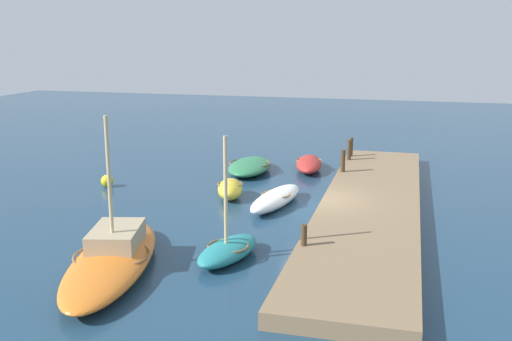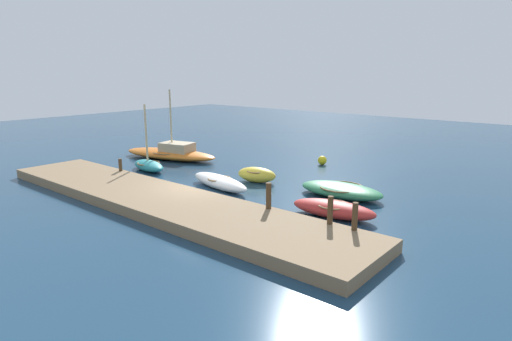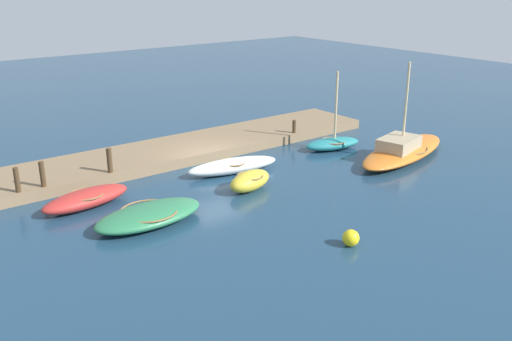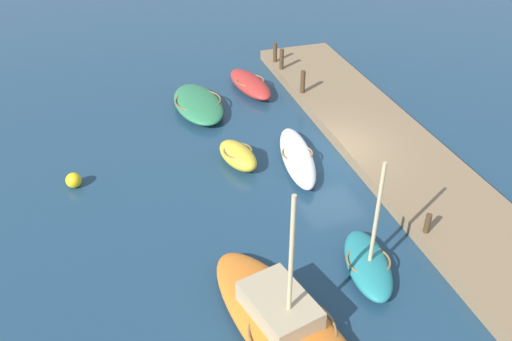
{
  "view_description": "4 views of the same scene",
  "coord_description": "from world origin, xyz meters",
  "views": [
    {
      "loc": [
        -23.57,
        -3.68,
        7.21
      ],
      "look_at": [
        1.05,
        2.79,
        1.24
      ],
      "focal_mm": 41.65,
      "sensor_mm": 36.0,
      "label": 1
    },
    {
      "loc": [
        15.55,
        -14.07,
        6.08
      ],
      "look_at": [
        0.28,
        4.3,
        0.52
      ],
      "focal_mm": 30.37,
      "sensor_mm": 36.0,
      "label": 2
    },
    {
      "loc": [
        14.15,
        21.9,
        8.77
      ],
      "look_at": [
        0.06,
        3.49,
        0.64
      ],
      "focal_mm": 39.64,
      "sensor_mm": 36.0,
      "label": 3
    },
    {
      "loc": [
        -16.95,
        8.81,
        12.06
      ],
      "look_at": [
        -1.21,
        3.74,
        0.89
      ],
      "focal_mm": 38.65,
      "sensor_mm": 36.0,
      "label": 4
    }
  ],
  "objects": [
    {
      "name": "mooring_post_west",
      "position": [
        -5.68,
        -0.58,
        0.84
      ],
      "size": [
        0.19,
        0.19,
        0.7
      ],
      "primitive_type": "cylinder",
      "color": "#47331E",
      "rests_on": "dock_platform"
    },
    {
      "name": "rowboat_white",
      "position": [
        -0.01,
        1.64,
        0.35
      ],
      "size": [
        4.56,
        1.96,
        0.68
      ],
      "rotation": [
        0.0,
        0.0,
        -0.18
      ],
      "color": "white",
      "rests_on": "ground_plane"
    },
    {
      "name": "mooring_post_mid_east",
      "position": [
        7.91,
        -0.58,
        1.02
      ],
      "size": [
        0.21,
        0.21,
        1.07
      ],
      "primitive_type": "cylinder",
      "color": "#47331E",
      "rests_on": "dock_platform"
    },
    {
      "name": "rowboat_teal",
      "position": [
        -6.3,
        1.79,
        0.35
      ],
      "size": [
        3.3,
        1.95,
        4.09
      ],
      "rotation": [
        0.0,
        0.0,
        -0.23
      ],
      "color": "teal",
      "rests_on": "ground_plane"
    },
    {
      "name": "motorboat_green",
      "position": [
        5.68,
        4.34,
        0.34
      ],
      "size": [
        4.33,
        2.26,
        0.66
      ],
      "rotation": [
        0.0,
        0.0,
        0.04
      ],
      "color": "#2D7A4C",
      "rests_on": "ground_plane"
    },
    {
      "name": "dinghy_yellow",
      "position": [
        0.68,
        3.88,
        0.43
      ],
      "size": [
        2.44,
        1.59,
        0.84
      ],
      "rotation": [
        0.0,
        0.0,
        0.24
      ],
      "color": "gold",
      "rests_on": "ground_plane"
    },
    {
      "name": "mooring_post_east",
      "position": [
        8.91,
        -0.58,
        1.0
      ],
      "size": [
        0.21,
        0.21,
        1.03
      ],
      "primitive_type": "cylinder",
      "color": "#47331E",
      "rests_on": "dock_platform"
    },
    {
      "name": "ground_plane",
      "position": [
        0.0,
        0.0,
        0.0
      ],
      "size": [
        84.0,
        84.0,
        0.0
      ],
      "primitive_type": "plane",
      "color": "navy"
    },
    {
      "name": "sailboat_orange",
      "position": [
        -8.03,
        4.99,
        0.43
      ],
      "size": [
        7.64,
        3.93,
        4.81
      ],
      "rotation": [
        0.0,
        0.0,
        0.24
      ],
      "color": "orange",
      "rests_on": "ground_plane"
    },
    {
      "name": "dock_platform",
      "position": [
        0.0,
        -2.28,
        0.24
      ],
      "size": [
        21.22,
        3.91,
        0.49
      ],
      "primitive_type": "cube",
      "color": "#846B4C",
      "rests_on": "ground_plane"
    },
    {
      "name": "mooring_post_mid_west",
      "position": [
        5.01,
        -0.58,
        1.03
      ],
      "size": [
        0.23,
        0.23,
        1.09
      ],
      "primitive_type": "cylinder",
      "color": "#47331E",
      "rests_on": "dock_platform"
    },
    {
      "name": "rowboat_red",
      "position": [
        6.93,
        1.43,
        0.36
      ],
      "size": [
        3.82,
        1.85,
        0.7
      ],
      "rotation": [
        0.0,
        0.0,
        0.15
      ],
      "color": "#B72D28",
      "rests_on": "ground_plane"
    },
    {
      "name": "marker_buoy",
      "position": [
        1.1,
        10.14,
        0.29
      ],
      "size": [
        0.58,
        0.58,
        0.58
      ],
      "primitive_type": "sphere",
      "color": "yellow",
      "rests_on": "ground_plane"
    }
  ]
}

